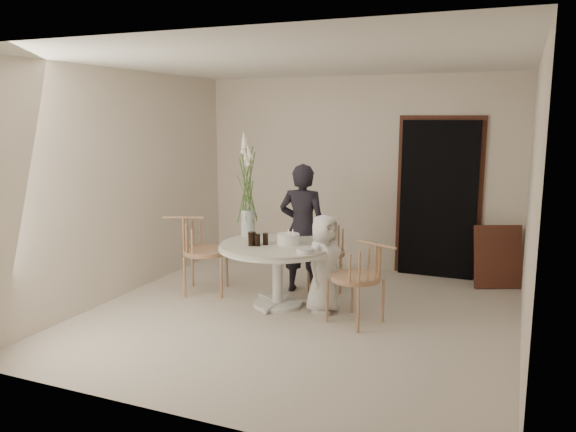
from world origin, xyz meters
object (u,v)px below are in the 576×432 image
at_px(chair_far, 326,244).
at_px(chair_right, 365,271).
at_px(chair_left, 195,243).
at_px(girl, 303,229).
at_px(birthday_cake, 288,239).
at_px(boy, 324,264).
at_px(flower_vase, 247,190).
at_px(table, 278,253).

xyz_separation_m(chair_far, chair_right, (0.82, -1.16, 0.03)).
height_order(chair_right, chair_left, chair_left).
distance_m(girl, birthday_cake, 0.59).
xyz_separation_m(chair_far, girl, (-0.19, -0.33, 0.24)).
relative_size(chair_right, boy, 0.82).
height_order(boy, flower_vase, flower_vase).
distance_m(birthday_cake, flower_vase, 0.83).
bearing_deg(boy, chair_right, -100.31).
distance_m(chair_far, birthday_cake, 0.96).
distance_m(chair_far, flower_vase, 1.26).
relative_size(chair_far, girl, 0.54).
bearing_deg(chair_right, chair_far, -121.79).
height_order(chair_left, girl, girl).
bearing_deg(flower_vase, chair_left, -164.25).
distance_m(chair_left, boy, 1.69).
height_order(chair_far, girl, girl).
bearing_deg(chair_far, table, -121.75).
distance_m(chair_right, flower_vase, 1.79).
bearing_deg(girl, chair_right, 134.49).
relative_size(chair_far, flower_vase, 0.68).
height_order(chair_right, boy, boy).
height_order(table, chair_right, chair_right).
bearing_deg(chair_left, girl, -85.71).
height_order(table, chair_far, chair_far).
distance_m(boy, birthday_cake, 0.49).
relative_size(chair_left, birthday_cake, 3.82).
bearing_deg(table, flower_vase, 153.99).
bearing_deg(chair_far, birthday_cake, -114.34).
bearing_deg(chair_far, girl, -136.31).
bearing_deg(chair_far, boy, -88.34).
distance_m(chair_far, chair_left, 1.65).
relative_size(chair_left, boy, 0.87).
bearing_deg(flower_vase, birthday_cake, -19.97).
xyz_separation_m(chair_right, boy, (-0.53, 0.24, -0.04)).
bearing_deg(table, birthday_cake, 6.64).
distance_m(boy, flower_vase, 1.30).
bearing_deg(boy, girl, 53.07).
xyz_separation_m(chair_right, girl, (-1.02, 0.84, 0.21)).
height_order(chair_far, chair_right, chair_right).
bearing_deg(chair_left, boy, -111.78).
distance_m(girl, flower_vase, 0.83).
xyz_separation_m(table, chair_far, (0.26, 0.93, -0.06)).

